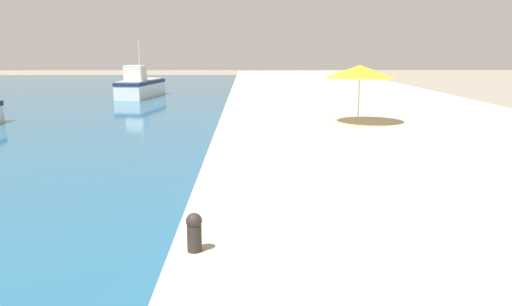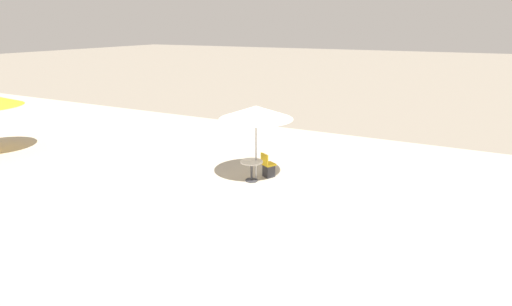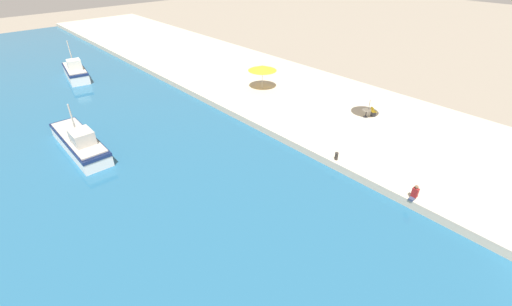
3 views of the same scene
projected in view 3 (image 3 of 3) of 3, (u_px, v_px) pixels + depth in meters
The scene contains 9 objects.
quay_promenade at pixel (227, 69), 44.18m from camera, with size 16.00×90.00×0.63m.
fishing_boat_near at pixel (80, 142), 27.04m from camera, with size 2.11×8.18×3.97m.
fishing_boat_mid at pixel (76, 72), 41.49m from camera, with size 3.02×6.47×4.54m.
cafe_umbrella_pink at pixel (372, 92), 30.11m from camera, with size 2.55×2.55×2.68m.
cafe_umbrella_white at pixel (262, 68), 36.33m from camera, with size 3.06×3.06×2.56m.
cafe_table at pixel (366, 112), 31.07m from camera, with size 0.80×0.80×0.74m.
cafe_chair_left at pixel (373, 113), 31.31m from camera, with size 0.57×0.56×0.91m.
person_at_quay at pixel (415, 193), 21.12m from camera, with size 0.54×0.36×1.00m.
mooring_bollard at pixel (337, 156), 25.02m from camera, with size 0.26×0.26×0.65m.
Camera 3 is at (-18.15, 2.28, 14.25)m, focal length 24.00 mm.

